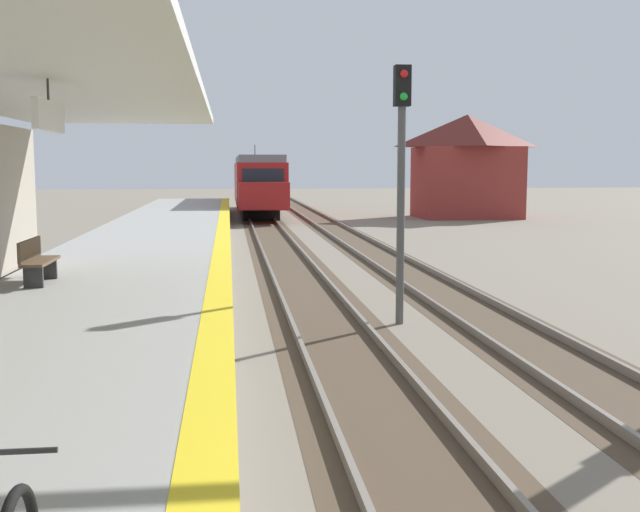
% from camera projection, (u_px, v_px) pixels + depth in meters
% --- Properties ---
extents(station_platform, '(5.00, 80.00, 0.91)m').
position_uv_depth(station_platform, '(110.00, 302.00, 15.72)').
color(station_platform, '#999993').
rests_on(station_platform, ground).
extents(track_pair_nearest_platform, '(2.34, 120.00, 0.16)m').
position_uv_depth(track_pair_nearest_platform, '(304.00, 287.00, 20.23)').
color(track_pair_nearest_platform, '#4C3D2D').
rests_on(track_pair_nearest_platform, ground).
extents(track_pair_middle, '(2.34, 120.00, 0.16)m').
position_uv_depth(track_pair_middle, '(429.00, 284.00, 20.63)').
color(track_pair_middle, '#4C3D2D').
rests_on(track_pair_middle, ground).
extents(approaching_train, '(2.93, 19.60, 4.76)m').
position_uv_depth(approaching_train, '(257.00, 182.00, 51.56)').
color(approaching_train, maroon).
rests_on(approaching_train, ground).
extents(rail_signal_post, '(0.32, 0.34, 5.20)m').
position_uv_depth(rail_signal_post, '(401.00, 167.00, 15.35)').
color(rail_signal_post, '#4C4C4C').
rests_on(rail_signal_post, ground).
extents(platform_bench, '(0.45, 1.60, 0.88)m').
position_uv_depth(platform_bench, '(37.00, 260.00, 15.18)').
color(platform_bench, brown).
rests_on(platform_bench, station_platform).
extents(distant_trackside_house, '(6.60, 5.28, 6.40)m').
position_uv_depth(distant_trackside_house, '(467.00, 164.00, 47.77)').
color(distant_trackside_house, maroon).
rests_on(distant_trackside_house, ground).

